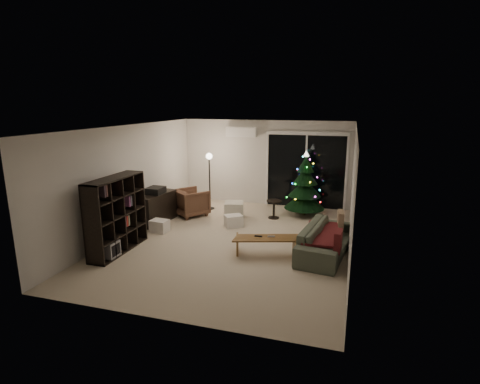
# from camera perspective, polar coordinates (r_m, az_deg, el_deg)

# --- Properties ---
(room) EXTENTS (6.50, 7.51, 2.60)m
(room) POSITION_cam_1_polar(r_m,az_deg,el_deg) (9.39, 4.17, 1.28)
(room) COLOR beige
(room) RESTS_ON ground
(bookshelf) EXTENTS (0.85, 1.60, 1.55)m
(bookshelf) POSITION_cam_1_polar(r_m,az_deg,el_deg) (8.11, -19.40, -3.18)
(bookshelf) COLOR black
(bookshelf) RESTS_ON floor
(media_cabinet) EXTENTS (0.60, 1.26, 0.76)m
(media_cabinet) POSITION_cam_1_polar(r_m,az_deg,el_deg) (9.78, -12.61, -2.36)
(media_cabinet) COLOR black
(media_cabinet) RESTS_ON floor
(stereo) EXTENTS (0.38, 0.45, 0.16)m
(stereo) POSITION_cam_1_polar(r_m,az_deg,el_deg) (9.67, -12.74, 0.25)
(stereo) COLOR black
(stereo) RESTS_ON media_cabinet
(armchair) EXTENTS (1.11, 1.11, 0.73)m
(armchair) POSITION_cam_1_polar(r_m,az_deg,el_deg) (10.20, -7.43, -1.56)
(armchair) COLOR #432E1B
(armchair) RESTS_ON floor
(ottoman) EXTENTS (0.58, 0.58, 0.43)m
(ottoman) POSITION_cam_1_polar(r_m,az_deg,el_deg) (9.92, -0.91, -2.78)
(ottoman) COLOR beige
(ottoman) RESTS_ON floor
(cardboard_box_a) EXTENTS (0.43, 0.35, 0.29)m
(cardboard_box_a) POSITION_cam_1_polar(r_m,az_deg,el_deg) (9.11, -12.17, -5.07)
(cardboard_box_a) COLOR white
(cardboard_box_a) RESTS_ON floor
(cardboard_box_b) EXTENTS (0.52, 0.50, 0.29)m
(cardboard_box_b) POSITION_cam_1_polar(r_m,az_deg,el_deg) (9.27, -1.00, -4.42)
(cardboard_box_b) COLOR white
(cardboard_box_b) RESTS_ON floor
(side_table) EXTENTS (0.40, 0.40, 0.49)m
(side_table) POSITION_cam_1_polar(r_m,az_deg,el_deg) (9.94, 5.18, -2.64)
(side_table) COLOR black
(side_table) RESTS_ON floor
(floor_lamp) EXTENTS (0.25, 0.25, 1.55)m
(floor_lamp) POSITION_cam_1_polar(r_m,az_deg,el_deg) (10.68, -4.65, 1.46)
(floor_lamp) COLOR black
(floor_lamp) RESTS_ON floor
(sofa) EXTENTS (1.09, 2.12, 0.59)m
(sofa) POSITION_cam_1_polar(r_m,az_deg,el_deg) (7.81, 12.96, -7.11)
(sofa) COLOR #434F3B
(sofa) RESTS_ON floor
(sofa_throw) EXTENTS (0.63, 1.46, 0.05)m
(sofa_throw) POSITION_cam_1_polar(r_m,az_deg,el_deg) (7.77, 12.27, -6.14)
(sofa_throw) COLOR maroon
(sofa_throw) RESTS_ON sofa
(cushion_a) EXTENTS (0.15, 0.40, 0.39)m
(cushion_a) POSITION_cam_1_polar(r_m,az_deg,el_deg) (8.34, 15.08, -4.16)
(cushion_a) COLOR #A28067
(cushion_a) RESTS_ON sofa
(cushion_b) EXTENTS (0.14, 0.40, 0.39)m
(cushion_b) POSITION_cam_1_polar(r_m,az_deg,el_deg) (7.11, 14.72, -7.25)
(cushion_b) COLOR maroon
(cushion_b) RESTS_ON sofa
(coffee_table) EXTENTS (1.31, 0.78, 0.39)m
(coffee_table) POSITION_cam_1_polar(r_m,az_deg,el_deg) (7.56, 3.92, -8.30)
(coffee_table) COLOR brown
(coffee_table) RESTS_ON floor
(remote_a) EXTENTS (0.15, 0.05, 0.02)m
(remote_a) POSITION_cam_1_polar(r_m,az_deg,el_deg) (7.51, 2.82, -6.73)
(remote_a) COLOR black
(remote_a) RESTS_ON coffee_table
(remote_b) EXTENTS (0.15, 0.09, 0.02)m
(remote_b) POSITION_cam_1_polar(r_m,az_deg,el_deg) (7.51, 4.78, -6.77)
(remote_b) COLOR slate
(remote_b) RESTS_ON coffee_table
(christmas_tree) EXTENTS (1.31, 1.31, 1.76)m
(christmas_tree) POSITION_cam_1_polar(r_m,az_deg,el_deg) (10.17, 9.88, 1.29)
(christmas_tree) COLOR black
(christmas_tree) RESTS_ON floor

